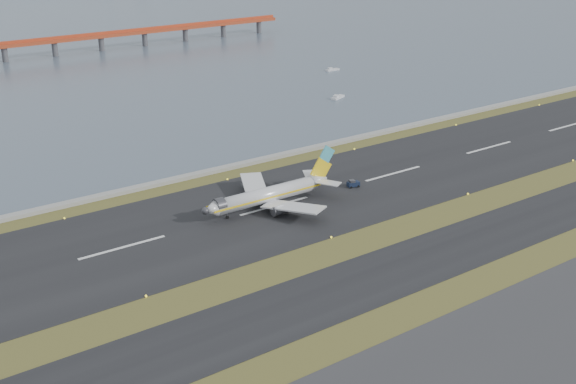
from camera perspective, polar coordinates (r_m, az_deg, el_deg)
name	(u,v)px	position (r m, az deg, el deg)	size (l,w,h in m)	color
ground	(353,250)	(156.68, 5.15, -4.61)	(1000.00, 1000.00, 0.00)	#3E4A1A
taxiway_strip	(391,272)	(148.82, 8.15, -6.24)	(1000.00, 18.00, 0.10)	black
runway_strip	(274,206)	(178.30, -1.09, -1.13)	(1000.00, 45.00, 0.10)	black
seawall	(213,171)	(201.93, -5.91, 1.69)	(1000.00, 2.50, 1.00)	gray
red_pier	(54,41)	(378.27, -18.01, 11.25)	(260.00, 5.00, 10.20)	#AE3C1D
airliner	(271,194)	(176.61, -1.37, -0.17)	(38.52, 32.89, 12.80)	silver
pushback_tug	(353,184)	(190.86, 5.16, 0.66)	(3.46, 2.43, 2.02)	#121C33
workboat_near	(337,97)	(280.41, 3.93, 7.48)	(7.40, 4.75, 1.72)	silver
workboat_far	(332,70)	(329.50, 3.51, 9.63)	(6.54, 2.28, 1.57)	silver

